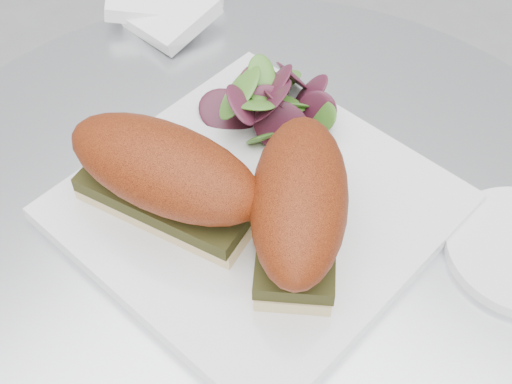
# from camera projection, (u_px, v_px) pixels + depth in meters

# --- Properties ---
(table) EXTENTS (0.70, 0.70, 0.73)m
(table) POSITION_uv_depth(u_px,v_px,m) (257.00, 374.00, 0.78)
(table) COLOR silver
(table) RESTS_ON ground
(plate) EXTENTS (0.30, 0.30, 0.02)m
(plate) POSITION_uv_depth(u_px,v_px,m) (257.00, 207.00, 0.61)
(plate) COLOR white
(plate) RESTS_ON table
(sandwich_left) EXTENTS (0.18, 0.10, 0.08)m
(sandwich_left) POSITION_uv_depth(u_px,v_px,m) (165.00, 175.00, 0.57)
(sandwich_left) COLOR beige
(sandwich_left) RESTS_ON plate
(sandwich_right) EXTENTS (0.15, 0.18, 0.08)m
(sandwich_right) POSITION_uv_depth(u_px,v_px,m) (299.00, 205.00, 0.55)
(sandwich_right) COLOR beige
(sandwich_right) RESTS_ON plate
(salad) EXTENTS (0.12, 0.12, 0.05)m
(salad) POSITION_uv_depth(u_px,v_px,m) (270.00, 102.00, 0.65)
(salad) COLOR #4F7F29
(salad) RESTS_ON plate
(napkin) EXTENTS (0.18, 0.18, 0.02)m
(napkin) POSITION_uv_depth(u_px,v_px,m) (164.00, 9.00, 0.79)
(napkin) COLOR white
(napkin) RESTS_ON table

